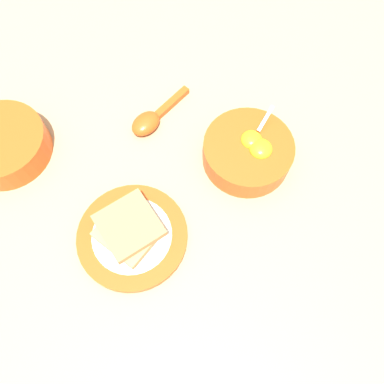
{
  "coord_description": "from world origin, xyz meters",
  "views": [
    {
      "loc": [
        0.41,
        -0.2,
        0.67
      ],
      "look_at": [
        0.2,
        -0.01,
        0.02
      ],
      "focal_mm": 35.0,
      "sensor_mm": 36.0,
      "label": 1
    }
  ],
  "objects_px": {
    "egg_bowl": "(248,151)",
    "toast_plate": "(133,236)",
    "toast_sandwich": "(129,230)",
    "congee_bowl": "(2,144)",
    "soup_spoon": "(150,120)"
  },
  "relations": [
    {
      "from": "egg_bowl",
      "to": "soup_spoon",
      "type": "xyz_separation_m",
      "value": [
        -0.2,
        -0.09,
        -0.02
      ]
    },
    {
      "from": "egg_bowl",
      "to": "toast_plate",
      "type": "distance_m",
      "value": 0.28
    },
    {
      "from": "toast_plate",
      "to": "congee_bowl",
      "type": "distance_m",
      "value": 0.33
    },
    {
      "from": "soup_spoon",
      "to": "toast_plate",
      "type": "bearing_deg",
      "value": -47.85
    },
    {
      "from": "egg_bowl",
      "to": "toast_plate",
      "type": "relative_size",
      "value": 0.87
    },
    {
      "from": "toast_plate",
      "to": "soup_spoon",
      "type": "distance_m",
      "value": 0.26
    },
    {
      "from": "soup_spoon",
      "to": "congee_bowl",
      "type": "height_order",
      "value": "congee_bowl"
    },
    {
      "from": "congee_bowl",
      "to": "egg_bowl",
      "type": "bearing_deg",
      "value": 45.17
    },
    {
      "from": "egg_bowl",
      "to": "congee_bowl",
      "type": "bearing_deg",
      "value": -134.83
    },
    {
      "from": "toast_sandwich",
      "to": "soup_spoon",
      "type": "distance_m",
      "value": 0.25
    },
    {
      "from": "soup_spoon",
      "to": "congee_bowl",
      "type": "relative_size",
      "value": 0.92
    },
    {
      "from": "toast_plate",
      "to": "soup_spoon",
      "type": "xyz_separation_m",
      "value": [
        -0.17,
        0.19,
        0.01
      ]
    },
    {
      "from": "toast_sandwich",
      "to": "soup_spoon",
      "type": "height_order",
      "value": "toast_sandwich"
    },
    {
      "from": "toast_sandwich",
      "to": "congee_bowl",
      "type": "distance_m",
      "value": 0.32
    },
    {
      "from": "egg_bowl",
      "to": "congee_bowl",
      "type": "height_order",
      "value": "egg_bowl"
    }
  ]
}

